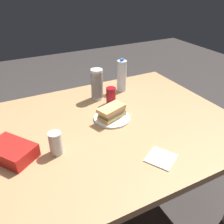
{
  "coord_description": "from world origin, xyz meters",
  "views": [
    {
      "loc": [
        0.46,
        1.07,
        1.53
      ],
      "look_at": [
        -0.11,
        -0.04,
        0.79
      ],
      "focal_mm": 37.96,
      "sensor_mm": 36.0,
      "label": 1
    }
  ],
  "objects_px": {
    "soda_can_red": "(111,96)",
    "water_bottle_tall": "(122,76)",
    "chip_bag": "(12,151)",
    "plastic_cup_stack": "(97,84)",
    "sandwich": "(112,112)",
    "soda_can_silver": "(56,143)",
    "paper_plate": "(112,118)",
    "dining_table": "(99,137)"
  },
  "relations": [
    {
      "from": "dining_table",
      "to": "water_bottle_tall",
      "type": "height_order",
      "value": "water_bottle_tall"
    },
    {
      "from": "chip_bag",
      "to": "plastic_cup_stack",
      "type": "xyz_separation_m",
      "value": [
        -0.63,
        -0.39,
        0.08
      ]
    },
    {
      "from": "soda_can_red",
      "to": "water_bottle_tall",
      "type": "distance_m",
      "value": 0.24
    },
    {
      "from": "paper_plate",
      "to": "soda_can_red",
      "type": "xyz_separation_m",
      "value": [
        -0.08,
        -0.18,
        0.05
      ]
    },
    {
      "from": "soda_can_red",
      "to": "plastic_cup_stack",
      "type": "relative_size",
      "value": 0.55
    },
    {
      "from": "sandwich",
      "to": "soda_can_silver",
      "type": "bearing_deg",
      "value": 21.82
    },
    {
      "from": "sandwich",
      "to": "plastic_cup_stack",
      "type": "relative_size",
      "value": 0.9
    },
    {
      "from": "sandwich",
      "to": "paper_plate",
      "type": "bearing_deg",
      "value": -134.17
    },
    {
      "from": "chip_bag",
      "to": "sandwich",
      "type": "bearing_deg",
      "value": -117.47
    },
    {
      "from": "paper_plate",
      "to": "soda_can_silver",
      "type": "bearing_deg",
      "value": 22.05
    },
    {
      "from": "sandwich",
      "to": "water_bottle_tall",
      "type": "relative_size",
      "value": 0.79
    },
    {
      "from": "dining_table",
      "to": "paper_plate",
      "type": "height_order",
      "value": "paper_plate"
    },
    {
      "from": "dining_table",
      "to": "soda_can_silver",
      "type": "xyz_separation_m",
      "value": [
        0.29,
        0.12,
        0.14
      ]
    },
    {
      "from": "sandwich",
      "to": "water_bottle_tall",
      "type": "distance_m",
      "value": 0.44
    },
    {
      "from": "paper_plate",
      "to": "soda_can_silver",
      "type": "distance_m",
      "value": 0.43
    },
    {
      "from": "chip_bag",
      "to": "plastic_cup_stack",
      "type": "relative_size",
      "value": 1.04
    },
    {
      "from": "dining_table",
      "to": "water_bottle_tall",
      "type": "relative_size",
      "value": 6.62
    },
    {
      "from": "soda_can_red",
      "to": "chip_bag",
      "type": "bearing_deg",
      "value": 21.44
    },
    {
      "from": "sandwich",
      "to": "water_bottle_tall",
      "type": "bearing_deg",
      "value": -126.92
    },
    {
      "from": "chip_bag",
      "to": "plastic_cup_stack",
      "type": "height_order",
      "value": "plastic_cup_stack"
    },
    {
      "from": "sandwich",
      "to": "plastic_cup_stack",
      "type": "distance_m",
      "value": 0.31
    },
    {
      "from": "dining_table",
      "to": "plastic_cup_stack",
      "type": "xyz_separation_m",
      "value": [
        -0.14,
        -0.34,
        0.19
      ]
    },
    {
      "from": "water_bottle_tall",
      "to": "plastic_cup_stack",
      "type": "bearing_deg",
      "value": 10.85
    },
    {
      "from": "water_bottle_tall",
      "to": "soda_can_silver",
      "type": "height_order",
      "value": "water_bottle_tall"
    },
    {
      "from": "dining_table",
      "to": "plastic_cup_stack",
      "type": "height_order",
      "value": "plastic_cup_stack"
    },
    {
      "from": "paper_plate",
      "to": "soda_can_red",
      "type": "height_order",
      "value": "soda_can_red"
    },
    {
      "from": "soda_can_silver",
      "to": "paper_plate",
      "type": "bearing_deg",
      "value": -157.95
    },
    {
      "from": "water_bottle_tall",
      "to": "plastic_cup_stack",
      "type": "height_order",
      "value": "water_bottle_tall"
    },
    {
      "from": "dining_table",
      "to": "chip_bag",
      "type": "relative_size",
      "value": 7.24
    },
    {
      "from": "dining_table",
      "to": "water_bottle_tall",
      "type": "xyz_separation_m",
      "value": [
        -0.36,
        -0.38,
        0.19
      ]
    },
    {
      "from": "paper_plate",
      "to": "chip_bag",
      "type": "bearing_deg",
      "value": 8.55
    },
    {
      "from": "dining_table",
      "to": "chip_bag",
      "type": "bearing_deg",
      "value": 5.65
    },
    {
      "from": "dining_table",
      "to": "sandwich",
      "type": "bearing_deg",
      "value": -160.0
    },
    {
      "from": "dining_table",
      "to": "paper_plate",
      "type": "distance_m",
      "value": 0.14
    },
    {
      "from": "soda_can_red",
      "to": "water_bottle_tall",
      "type": "relative_size",
      "value": 0.49
    },
    {
      "from": "paper_plate",
      "to": "dining_table",
      "type": "bearing_deg",
      "value": 20.9
    },
    {
      "from": "dining_table",
      "to": "paper_plate",
      "type": "bearing_deg",
      "value": -159.1
    },
    {
      "from": "sandwich",
      "to": "soda_can_silver",
      "type": "height_order",
      "value": "soda_can_silver"
    },
    {
      "from": "chip_bag",
      "to": "water_bottle_tall",
      "type": "relative_size",
      "value": 0.92
    },
    {
      "from": "paper_plate",
      "to": "soda_can_silver",
      "type": "relative_size",
      "value": 1.86
    },
    {
      "from": "sandwich",
      "to": "plastic_cup_stack",
      "type": "bearing_deg",
      "value": -96.88
    },
    {
      "from": "paper_plate",
      "to": "chip_bag",
      "type": "height_order",
      "value": "chip_bag"
    }
  ]
}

